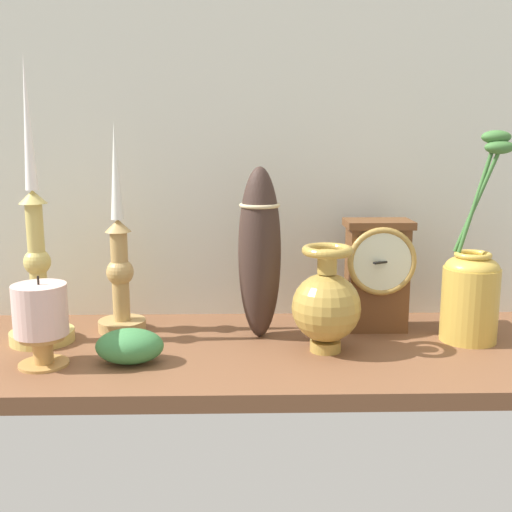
{
  "coord_description": "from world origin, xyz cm",
  "views": [
    {
      "loc": [
        -3.39,
        -89.32,
        31.44
      ],
      "look_at": [
        -1.34,
        0.0,
        14.0
      ],
      "focal_mm": 43.3,
      "sensor_mm": 36.0,
      "label": 1
    }
  ],
  "objects": [
    {
      "name": "pillar_candle_front",
      "position": [
        -31.12,
        -7.16,
        6.86
      ],
      "size": [
        7.4,
        7.4,
        12.77
      ],
      "color": "#BC8C49",
      "rests_on": "ground_plane"
    },
    {
      "name": "ivy_sprig",
      "position": [
        -19.23,
        -6.5,
        2.46
      ],
      "size": [
        9.55,
        6.68,
        4.91
      ],
      "color": "#3D8346",
      "rests_on": "ground_plane"
    },
    {
      "name": "candlestick_tall_left",
      "position": [
        -23.13,
        8.28,
        10.51
      ],
      "size": [
        7.71,
        7.71,
        33.69
      ],
      "color": "tan",
      "rests_on": "ground_plane"
    },
    {
      "name": "tall_ceramic_vase",
      "position": [
        -0.68,
        4.8,
        13.61
      ],
      "size": [
        6.68,
        6.68,
        26.93
      ],
      "color": "#372721",
      "rests_on": "ground_plane"
    },
    {
      "name": "back_wall",
      "position": [
        0.0,
        18.5,
        32.5
      ],
      "size": [
        120.0,
        2.0,
        65.0
      ],
      "primitive_type": "cube",
      "color": "silver",
      "rests_on": "ground_plane"
    },
    {
      "name": "ground_plane",
      "position": [
        0.0,
        0.0,
        -1.2
      ],
      "size": [
        100.0,
        36.0,
        2.4
      ],
      "primitive_type": "cube",
      "color": "brown"
    },
    {
      "name": "brass_vase_jar",
      "position": [
        31.92,
        2.14,
        8.4
      ],
      "size": [
        9.1,
        8.65,
        32.27
      ],
      "color": "gold",
      "rests_on": "ground_plane"
    },
    {
      "name": "candlestick_tall_center",
      "position": [
        -34.51,
        3.03,
        11.92
      ],
      "size": [
        9.77,
        9.77,
        43.18
      ],
      "color": "tan",
      "rests_on": "ground_plane"
    },
    {
      "name": "brass_vase_bulbous",
      "position": [
        8.92,
        -2.24,
        7.22
      ],
      "size": [
        10.2,
        10.2,
        15.87
      ],
      "color": "#AD8B3D",
      "rests_on": "ground_plane"
    },
    {
      "name": "mantel_clock",
      "position": [
        18.6,
        8.2,
        9.55
      ],
      "size": [
        10.96,
        8.58,
        18.12
      ],
      "color": "brown",
      "rests_on": "ground_plane"
    }
  ]
}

